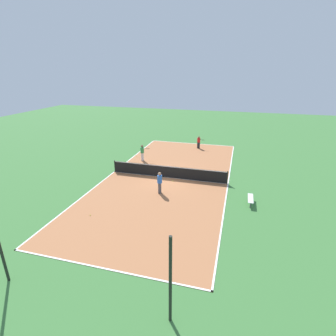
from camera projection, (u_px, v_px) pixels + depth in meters
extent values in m
plane|color=#3D7538|center=(168.00, 178.00, 22.83)|extent=(80.00, 80.00, 0.00)
cube|color=#AD6B42|center=(168.00, 178.00, 22.82)|extent=(10.36, 23.15, 0.02)
cube|color=white|center=(228.00, 184.00, 21.54)|extent=(0.10, 23.15, 0.00)
cube|color=white|center=(114.00, 172.00, 24.09)|extent=(0.10, 23.15, 0.00)
cube|color=white|center=(192.00, 143.00, 33.20)|extent=(10.36, 0.10, 0.00)
cube|color=white|center=(104.00, 268.00, 12.43)|extent=(10.36, 0.10, 0.00)
cube|color=white|center=(168.00, 177.00, 22.82)|extent=(10.36, 0.10, 0.00)
cylinder|color=black|center=(227.00, 178.00, 21.37)|extent=(0.10, 0.10, 1.10)
cylinder|color=black|center=(115.00, 166.00, 23.87)|extent=(0.10, 0.10, 1.10)
cube|color=black|center=(168.00, 172.00, 22.63)|extent=(10.06, 0.03, 1.05)
cube|color=white|center=(168.00, 166.00, 22.46)|extent=(10.06, 0.04, 0.06)
cube|color=silver|center=(251.00, 198.00, 18.26)|extent=(0.36, 1.49, 0.04)
cylinder|color=#4C4C51|center=(250.00, 197.00, 18.88)|extent=(0.08, 0.08, 0.41)
cylinder|color=#4C4C51|center=(250.00, 205.00, 17.81)|extent=(0.08, 0.08, 0.41)
cube|color=#4C4C51|center=(160.00, 188.00, 19.83)|extent=(0.23, 0.27, 0.84)
cylinder|color=blue|center=(160.00, 179.00, 19.57)|extent=(0.40, 0.40, 0.59)
sphere|color=#A87A56|center=(160.00, 174.00, 19.42)|extent=(0.25, 0.25, 0.25)
cube|color=white|center=(142.00, 157.00, 26.87)|extent=(0.30, 0.27, 0.83)
cylinder|color=green|center=(142.00, 150.00, 26.62)|extent=(0.45, 0.45, 0.58)
sphere|color=brown|center=(142.00, 146.00, 26.47)|extent=(0.25, 0.25, 0.25)
cylinder|color=#262626|center=(145.00, 149.00, 26.58)|extent=(0.28, 0.11, 0.03)
torus|color=black|center=(148.00, 149.00, 26.59)|extent=(0.38, 0.38, 0.02)
cube|color=black|center=(198.00, 145.00, 31.05)|extent=(0.31, 0.29, 0.73)
cylinder|color=red|center=(199.00, 140.00, 30.83)|extent=(0.48, 0.48, 0.51)
sphere|color=brown|center=(199.00, 137.00, 30.70)|extent=(0.22, 0.22, 0.22)
cylinder|color=#262626|center=(201.00, 140.00, 30.59)|extent=(0.27, 0.15, 0.03)
torus|color=black|center=(203.00, 140.00, 30.41)|extent=(0.40, 0.40, 0.02)
sphere|color=#CCE033|center=(90.00, 215.00, 16.87)|extent=(0.07, 0.07, 0.07)
sphere|color=#CCE033|center=(173.00, 181.00, 22.00)|extent=(0.07, 0.07, 0.07)
sphere|color=#CCE033|center=(230.00, 147.00, 31.40)|extent=(0.07, 0.07, 0.07)
sphere|color=#CCE033|center=(136.00, 156.00, 28.22)|extent=(0.07, 0.07, 0.07)
cylinder|color=black|center=(170.00, 281.00, 9.23)|extent=(0.12, 0.12, 3.77)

